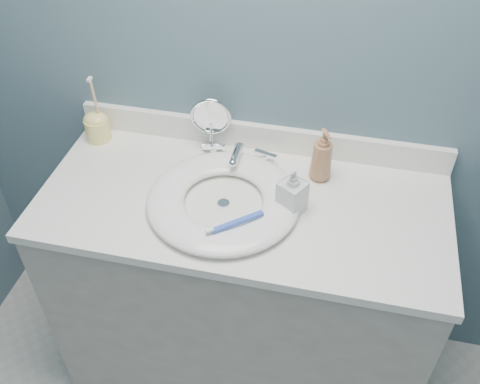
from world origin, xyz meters
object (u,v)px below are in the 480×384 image
(soap_bottle_clear, at_px, (292,190))
(toothbrush_holder, at_px, (97,125))
(makeup_mirror, at_px, (211,122))
(soap_bottle_amber, at_px, (322,155))

(soap_bottle_clear, bearing_deg, toothbrush_holder, -165.91)
(makeup_mirror, xyz_separation_m, soap_bottle_clear, (0.30, -0.23, -0.03))
(soap_bottle_clear, distance_m, toothbrush_holder, 0.72)
(makeup_mirror, distance_m, soap_bottle_clear, 0.38)
(toothbrush_holder, bearing_deg, soap_bottle_clear, -16.43)
(soap_bottle_amber, distance_m, toothbrush_holder, 0.75)
(makeup_mirror, relative_size, soap_bottle_clear, 1.26)
(soap_bottle_amber, bearing_deg, makeup_mirror, 137.37)
(makeup_mirror, bearing_deg, soap_bottle_amber, -18.52)
(soap_bottle_amber, xyz_separation_m, soap_bottle_clear, (-0.06, -0.16, -0.01))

